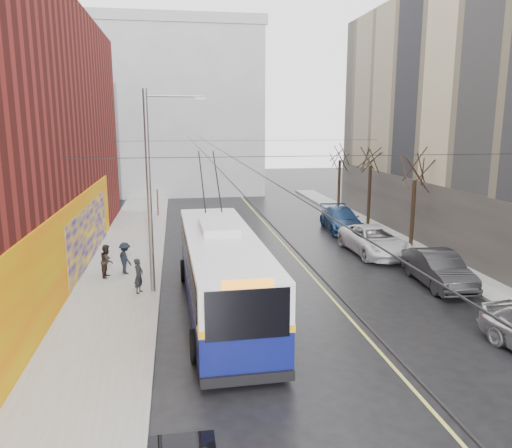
{
  "coord_description": "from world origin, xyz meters",
  "views": [
    {
      "loc": [
        -5.11,
        -11.88,
        7.63
      ],
      "look_at": [
        -1.36,
        11.51,
        2.77
      ],
      "focal_mm": 35.0,
      "sensor_mm": 36.0,
      "label": 1
    }
  ],
  "objects_px": {
    "streetlight_pole": "(153,188)",
    "tree_near": "(416,167)",
    "parked_car_b": "(438,269)",
    "parked_car_c": "(374,241)",
    "pedestrian_b": "(107,261)",
    "following_car": "(219,227)",
    "pedestrian_a": "(139,276)",
    "trolleybus": "(222,270)",
    "parked_car_d": "(341,219)",
    "pedestrian_c": "(125,258)",
    "tree_mid": "(371,155)",
    "tree_far": "(340,151)"
  },
  "relations": [
    {
      "from": "tree_near",
      "to": "pedestrian_b",
      "type": "relative_size",
      "value": 3.92
    },
    {
      "from": "tree_near",
      "to": "following_car",
      "type": "xyz_separation_m",
      "value": [
        -11.39,
        5.07,
        -4.3
      ]
    },
    {
      "from": "tree_near",
      "to": "pedestrian_c",
      "type": "relative_size",
      "value": 3.98
    },
    {
      "from": "streetlight_pole",
      "to": "pedestrian_b",
      "type": "height_order",
      "value": "streetlight_pole"
    },
    {
      "from": "tree_far",
      "to": "tree_near",
      "type": "bearing_deg",
      "value": -90.0
    },
    {
      "from": "trolleybus",
      "to": "pedestrian_a",
      "type": "bearing_deg",
      "value": 144.89
    },
    {
      "from": "trolleybus",
      "to": "parked_car_d",
      "type": "xyz_separation_m",
      "value": [
        9.84,
        14.07,
        -0.91
      ]
    },
    {
      "from": "parked_car_c",
      "to": "following_car",
      "type": "relative_size",
      "value": 1.49
    },
    {
      "from": "parked_car_b",
      "to": "pedestrian_c",
      "type": "bearing_deg",
      "value": 168.9
    },
    {
      "from": "trolleybus",
      "to": "pedestrian_b",
      "type": "distance_m",
      "value": 7.21
    },
    {
      "from": "tree_near",
      "to": "tree_mid",
      "type": "relative_size",
      "value": 0.96
    },
    {
      "from": "trolleybus",
      "to": "parked_car_d",
      "type": "relative_size",
      "value": 2.36
    },
    {
      "from": "pedestrian_c",
      "to": "following_car",
      "type": "bearing_deg",
      "value": -64.64
    },
    {
      "from": "tree_far",
      "to": "parked_car_c",
      "type": "bearing_deg",
      "value": -100.45
    },
    {
      "from": "trolleybus",
      "to": "tree_near",
      "type": "bearing_deg",
      "value": 32.9
    },
    {
      "from": "following_car",
      "to": "pedestrian_a",
      "type": "height_order",
      "value": "pedestrian_a"
    },
    {
      "from": "following_car",
      "to": "parked_car_c",
      "type": "bearing_deg",
      "value": -41.02
    },
    {
      "from": "following_car",
      "to": "pedestrian_b",
      "type": "relative_size",
      "value": 2.42
    },
    {
      "from": "tree_mid",
      "to": "trolleybus",
      "type": "height_order",
      "value": "tree_mid"
    },
    {
      "from": "trolleybus",
      "to": "pedestrian_c",
      "type": "height_order",
      "value": "trolleybus"
    },
    {
      "from": "tree_far",
      "to": "following_car",
      "type": "height_order",
      "value": "tree_far"
    },
    {
      "from": "parked_car_b",
      "to": "pedestrian_a",
      "type": "height_order",
      "value": "pedestrian_a"
    },
    {
      "from": "parked_car_d",
      "to": "pedestrian_b",
      "type": "relative_size",
      "value": 3.41
    },
    {
      "from": "trolleybus",
      "to": "parked_car_c",
      "type": "height_order",
      "value": "trolleybus"
    },
    {
      "from": "pedestrian_a",
      "to": "streetlight_pole",
      "type": "bearing_deg",
      "value": -60.37
    },
    {
      "from": "following_car",
      "to": "pedestrian_b",
      "type": "bearing_deg",
      "value": -132.12
    },
    {
      "from": "streetlight_pole",
      "to": "following_car",
      "type": "height_order",
      "value": "streetlight_pole"
    },
    {
      "from": "parked_car_c",
      "to": "parked_car_d",
      "type": "bearing_deg",
      "value": 86.88
    },
    {
      "from": "streetlight_pole",
      "to": "parked_car_c",
      "type": "relative_size",
      "value": 1.53
    },
    {
      "from": "parked_car_b",
      "to": "pedestrian_b",
      "type": "height_order",
      "value": "pedestrian_b"
    },
    {
      "from": "pedestrian_c",
      "to": "parked_car_d",
      "type": "bearing_deg",
      "value": -89.73
    },
    {
      "from": "streetlight_pole",
      "to": "tree_near",
      "type": "relative_size",
      "value": 1.41
    },
    {
      "from": "parked_car_c",
      "to": "parked_car_d",
      "type": "relative_size",
      "value": 1.06
    },
    {
      "from": "tree_near",
      "to": "parked_car_b",
      "type": "distance_m",
      "value": 8.26
    },
    {
      "from": "parked_car_b",
      "to": "parked_car_c",
      "type": "distance_m",
      "value": 5.97
    },
    {
      "from": "trolleybus",
      "to": "pedestrian_b",
      "type": "height_order",
      "value": "trolleybus"
    },
    {
      "from": "trolleybus",
      "to": "parked_car_b",
      "type": "relative_size",
      "value": 2.65
    },
    {
      "from": "pedestrian_b",
      "to": "tree_far",
      "type": "bearing_deg",
      "value": -39.18
    },
    {
      "from": "pedestrian_b",
      "to": "trolleybus",
      "type": "bearing_deg",
      "value": -127.71
    },
    {
      "from": "trolleybus",
      "to": "pedestrian_c",
      "type": "xyz_separation_m",
      "value": [
        -4.36,
        5.37,
        -0.76
      ]
    },
    {
      "from": "pedestrian_c",
      "to": "tree_mid",
      "type": "bearing_deg",
      "value": -90.21
    },
    {
      "from": "tree_mid",
      "to": "parked_car_d",
      "type": "xyz_separation_m",
      "value": [
        -2.57,
        -1.38,
        -4.44
      ]
    },
    {
      "from": "tree_far",
      "to": "pedestrian_b",
      "type": "distance_m",
      "value": 25.16
    },
    {
      "from": "tree_far",
      "to": "parked_car_b",
      "type": "height_order",
      "value": "tree_far"
    },
    {
      "from": "parked_car_b",
      "to": "pedestrian_b",
      "type": "relative_size",
      "value": 3.04
    },
    {
      "from": "pedestrian_b",
      "to": "pedestrian_c",
      "type": "bearing_deg",
      "value": -56.88
    },
    {
      "from": "parked_car_d",
      "to": "pedestrian_a",
      "type": "xyz_separation_m",
      "value": [
        -13.33,
        -11.74,
        0.13
      ]
    },
    {
      "from": "pedestrian_a",
      "to": "pedestrian_b",
      "type": "height_order",
      "value": "pedestrian_b"
    },
    {
      "from": "parked_car_d",
      "to": "following_car",
      "type": "height_order",
      "value": "parked_car_d"
    },
    {
      "from": "tree_mid",
      "to": "parked_car_c",
      "type": "height_order",
      "value": "tree_mid"
    }
  ]
}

